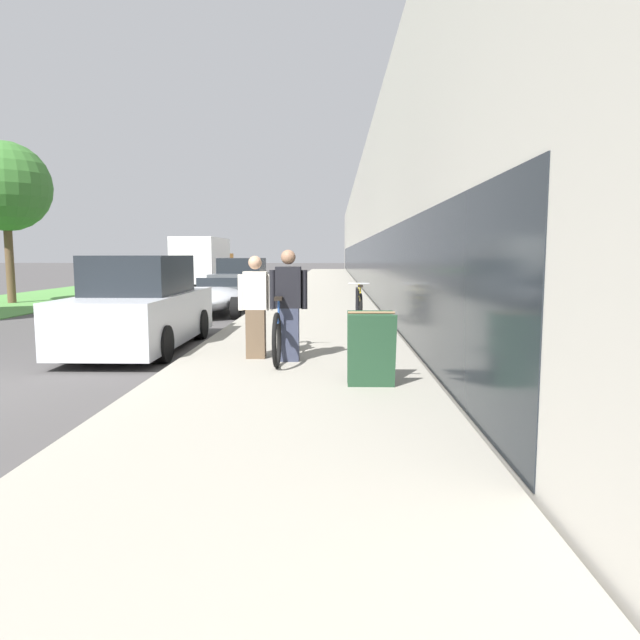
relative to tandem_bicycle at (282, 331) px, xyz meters
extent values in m
cube|color=gray|center=(0.25, 18.48, -0.48)|extent=(3.63, 70.00, 0.14)
cube|color=#BCB7AD|center=(7.12, 26.48, 2.64)|extent=(10.00, 70.00, 6.39)
cube|color=#1E2328|center=(2.16, 26.48, 0.70)|extent=(0.10, 63.00, 2.20)
cube|color=#518E42|center=(-10.59, 22.48, -0.54)|extent=(5.16, 70.00, 0.03)
torus|color=black|center=(0.00, 0.85, -0.02)|extent=(0.06, 0.78, 0.78)
torus|color=black|center=(0.00, -0.84, -0.02)|extent=(0.06, 0.78, 0.78)
cylinder|color=#2D56A8|center=(0.00, 0.01, 0.21)|extent=(0.04, 1.44, 0.04)
cylinder|color=#2D56A8|center=(0.00, -0.33, 0.10)|extent=(0.04, 0.86, 0.35)
cylinder|color=#2D56A8|center=(0.00, -0.53, 0.37)|extent=(0.03, 0.03, 0.32)
cube|color=black|center=(0.00, -0.53, 0.53)|extent=(0.11, 0.22, 0.05)
cylinder|color=#2D56A8|center=(0.00, 0.72, 0.38)|extent=(0.03, 0.03, 0.34)
cylinder|color=silver|center=(0.00, 0.72, 0.55)|extent=(0.52, 0.03, 0.03)
cube|color=#33384C|center=(0.12, -0.30, -0.02)|extent=(0.30, 0.22, 0.79)
cube|color=black|center=(0.12, -0.30, 0.68)|extent=(0.37, 0.22, 0.60)
cylinder|color=black|center=(-0.11, -0.30, 0.65)|extent=(0.09, 0.09, 0.57)
cylinder|color=black|center=(0.36, -0.30, 0.65)|extent=(0.09, 0.09, 0.57)
sphere|color=#936B51|center=(0.12, -0.30, 1.12)|extent=(0.22, 0.22, 0.22)
cube|color=brown|center=(-0.39, -0.08, -0.04)|extent=(0.29, 0.21, 0.75)
cube|color=beige|center=(-0.39, -0.08, 0.62)|extent=(0.35, 0.21, 0.57)
cylinder|color=beige|center=(-0.61, -0.08, 0.59)|extent=(0.09, 0.09, 0.54)
cylinder|color=beige|center=(-0.17, -0.08, 0.59)|extent=(0.09, 0.09, 0.54)
sphere|color=tan|center=(-0.39, -0.08, 1.04)|extent=(0.20, 0.20, 0.20)
cylinder|color=black|center=(1.31, 3.74, 0.00)|extent=(0.05, 0.05, 0.82)
cylinder|color=black|center=(1.31, 4.29, 0.00)|extent=(0.05, 0.05, 0.82)
cylinder|color=black|center=(1.31, 4.01, 0.41)|extent=(0.05, 0.55, 0.05)
torus|color=black|center=(1.41, 5.51, -0.06)|extent=(0.06, 0.69, 0.69)
torus|color=black|center=(1.41, 4.36, -0.06)|extent=(0.06, 0.69, 0.69)
cylinder|color=yellow|center=(1.41, 4.94, 0.15)|extent=(0.04, 0.98, 0.04)
cylinder|color=yellow|center=(1.41, 4.71, 0.05)|extent=(0.04, 0.59, 0.32)
cylinder|color=yellow|center=(1.41, 4.57, 0.29)|extent=(0.03, 0.03, 0.29)
cube|color=black|center=(1.41, 4.57, 0.43)|extent=(0.11, 0.22, 0.05)
cylinder|color=yellow|center=(1.41, 5.42, 0.30)|extent=(0.03, 0.03, 0.30)
cylinder|color=silver|center=(1.41, 5.42, 0.45)|extent=(0.52, 0.03, 0.03)
cube|color=#23472D|center=(1.24, -2.06, 0.03)|extent=(0.56, 0.20, 0.89)
cube|color=#23472D|center=(1.24, -1.70, 0.03)|extent=(0.56, 0.20, 0.89)
cylinder|color=#93704C|center=(1.24, -1.88, 0.47)|extent=(0.56, 0.03, 0.03)
cube|color=silver|center=(-2.69, 1.53, 0.03)|extent=(1.65, 4.30, 0.87)
cube|color=#1E2328|center=(-2.69, 1.53, 0.80)|extent=(1.42, 2.15, 0.68)
cylinder|color=black|center=(-3.45, 2.82, -0.25)|extent=(0.22, 0.60, 0.60)
cylinder|color=black|center=(-1.93, 2.82, -0.25)|extent=(0.22, 0.60, 0.60)
cylinder|color=black|center=(-3.45, 0.24, -0.25)|extent=(0.22, 0.60, 0.60)
cylinder|color=black|center=(-1.93, 0.24, -0.25)|extent=(0.22, 0.60, 0.60)
ellipsoid|color=silver|center=(-2.62, 7.46, -0.09)|extent=(1.74, 3.84, 0.65)
cube|color=#1E2328|center=(-2.62, 7.94, 0.35)|extent=(1.22, 0.04, 0.26)
cylinder|color=black|center=(-3.44, 8.57, -0.25)|extent=(0.22, 0.60, 0.60)
cylinder|color=black|center=(-1.81, 8.57, -0.25)|extent=(0.22, 0.60, 0.60)
cylinder|color=black|center=(-3.44, 6.35, -0.25)|extent=(0.22, 0.60, 0.60)
cylinder|color=black|center=(-1.81, 6.35, -0.25)|extent=(0.22, 0.60, 0.60)
cube|color=#4C5156|center=(-2.72, 13.21, 0.03)|extent=(1.85, 4.08, 0.86)
cube|color=#1E2328|center=(-2.72, 13.21, 0.74)|extent=(1.59, 2.04, 0.57)
cylinder|color=black|center=(-3.58, 14.43, -0.25)|extent=(0.22, 0.60, 0.60)
cylinder|color=black|center=(-1.86, 14.43, -0.25)|extent=(0.22, 0.60, 0.60)
cylinder|color=black|center=(-3.58, 11.98, -0.25)|extent=(0.22, 0.60, 0.60)
cylinder|color=black|center=(-1.86, 11.98, -0.25)|extent=(0.22, 0.60, 0.60)
cube|color=orange|center=(-6.36, 25.51, 0.45)|extent=(2.00, 1.68, 1.55)
cube|color=white|center=(-6.36, 22.14, 0.87)|extent=(2.17, 5.05, 2.38)
cylinder|color=black|center=(-7.34, 25.07, -0.13)|extent=(0.28, 0.84, 0.84)
cylinder|color=black|center=(-5.37, 25.07, -0.13)|extent=(0.28, 0.84, 0.84)
cylinder|color=black|center=(-7.34, 21.13, -0.13)|extent=(0.28, 0.84, 0.84)
cylinder|color=black|center=(-5.37, 21.13, -0.13)|extent=(0.28, 0.84, 0.84)
cylinder|color=brown|center=(-10.52, 11.06, 0.93)|extent=(0.28, 0.28, 2.97)
sphere|color=#38702D|center=(-10.52, 11.06, 3.49)|extent=(3.05, 3.05, 3.05)
camera|label=1|loc=(0.79, -8.64, 1.16)|focal=32.00mm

